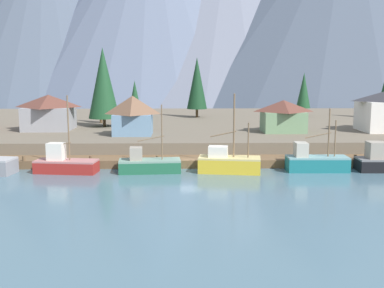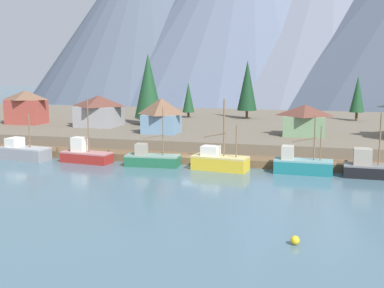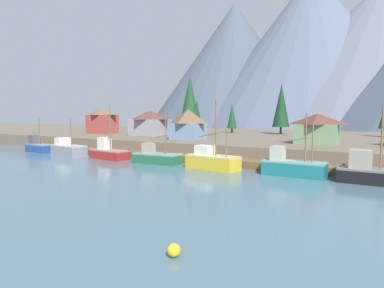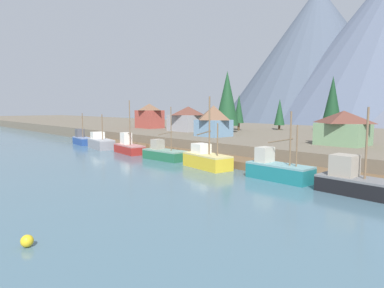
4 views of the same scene
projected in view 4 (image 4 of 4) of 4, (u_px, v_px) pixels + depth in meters
ground_plane at (275, 153)px, 61.96m from camera, size 400.00×400.00×1.00m
dock at (205, 157)px, 49.74m from camera, size 80.00×4.00×1.60m
shoreline_bank at (309, 139)px, 69.84m from camera, size 400.00×56.00×2.50m
mountain_west_peak at (316, 55)px, 177.14m from camera, size 98.60×98.60×69.64m
fishing_boat_blue at (82, 139)px, 71.74m from camera, size 6.32×2.93×6.58m
fishing_boat_grey at (101, 143)px, 64.54m from camera, size 7.46×3.95×6.51m
fishing_boat_red at (129, 147)px, 57.80m from camera, size 7.37×3.46×8.94m
fishing_boat_green at (164, 153)px, 50.78m from camera, size 7.27×3.26×7.86m
fishing_boat_yellow at (206, 159)px, 43.78m from camera, size 7.44×3.85×9.13m
fishing_boat_teal at (278, 170)px, 36.58m from camera, size 7.15×2.81×7.38m
fishing_boat_black at (356, 182)px, 30.45m from camera, size 7.17×3.03×7.81m
house_blue at (213, 121)px, 62.04m from camera, size 5.76×5.03×5.64m
house_green at (343, 128)px, 47.59m from camera, size 6.54×5.61×4.81m
house_grey at (188, 118)px, 76.25m from camera, size 7.45×7.13×5.50m
house_red at (149, 116)px, 86.99m from camera, size 6.90×4.93×6.22m
conifer_near_left at (239, 109)px, 78.00m from camera, size 2.34×2.34×8.14m
conifer_near_right at (332, 100)px, 71.48m from camera, size 3.98×3.98×11.81m
conifer_mid_left at (280, 112)px, 80.09m from camera, size 2.47×2.47×7.31m
conifer_back_left at (227, 98)px, 72.70m from camera, size 5.08×5.08×12.96m
channel_buoy at (27, 241)px, 18.97m from camera, size 0.70×0.70×0.70m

